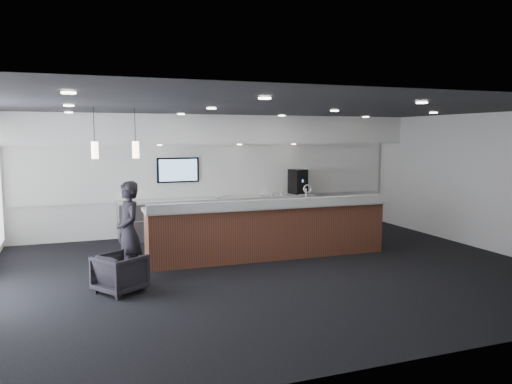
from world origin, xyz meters
name	(u,v)px	position (x,y,z in m)	size (l,w,h in m)	color
ground	(275,270)	(0.00, 0.00, 0.00)	(10.00, 10.00, 0.00)	black
ceiling	(276,108)	(0.00, 0.00, 3.00)	(10.00, 8.00, 0.02)	black
back_wall	(216,175)	(0.00, 4.00, 1.50)	(10.00, 0.02, 3.00)	white
right_wall	(487,182)	(5.00, 0.00, 1.50)	(0.02, 8.00, 3.00)	white
soffit_bulkhead	(220,130)	(0.00, 3.55, 2.65)	(10.00, 0.90, 0.70)	white
alcove_panel	(216,171)	(0.00, 3.97, 1.60)	(9.80, 0.06, 1.40)	white
back_credenza	(220,216)	(0.00, 3.64, 0.48)	(5.06, 0.66, 0.95)	#9FA2A8
wall_tv	(178,170)	(-1.00, 3.91, 1.65)	(1.05, 0.08, 0.62)	black
pendant_left	(136,150)	(-2.40, 0.80, 2.25)	(0.12, 0.12, 0.30)	#FFF2C6
pendant_right	(95,150)	(-3.10, 0.80, 2.25)	(0.12, 0.12, 0.30)	#FFF2C6
ceiling_can_lights	(276,110)	(0.00, 0.00, 2.97)	(7.00, 5.00, 0.02)	white
service_counter	(269,230)	(0.27, 0.97, 0.58)	(5.07, 0.94, 1.49)	#52281B
coffee_machine	(298,182)	(2.20, 3.70, 1.28)	(0.45, 0.53, 0.66)	black
info_sign_left	(219,194)	(-0.06, 3.54, 1.05)	(0.15, 0.02, 0.21)	white
info_sign_right	(264,192)	(1.16, 3.56, 1.06)	(0.17, 0.02, 0.22)	white
armchair	(120,273)	(-2.83, -0.34, 0.31)	(0.67, 0.69, 0.63)	black
lounge_guest	(129,231)	(-2.62, 0.27, 0.87)	(0.63, 0.42, 1.73)	black
cup_0	(281,193)	(1.64, 3.51, 1.00)	(0.11, 0.11, 0.10)	white
cup_1	(277,194)	(1.50, 3.51, 1.00)	(0.11, 0.11, 0.10)	white
cup_2	(272,194)	(1.36, 3.51, 1.00)	(0.11, 0.11, 0.10)	white
cup_3	(267,194)	(1.22, 3.51, 1.00)	(0.11, 0.11, 0.10)	white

